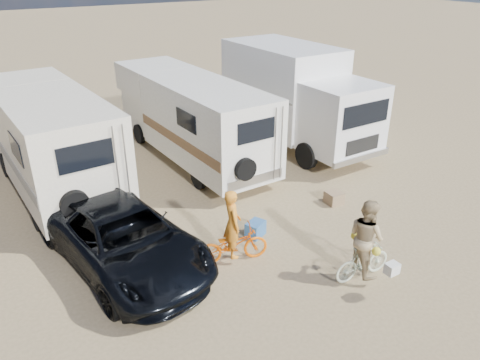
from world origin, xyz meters
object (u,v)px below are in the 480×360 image
rv_left (52,144)px  box_truck (298,98)px  rider_man (232,230)px  rider_woman (365,244)px  bike_man (233,245)px  bike_woman (363,261)px  crate (334,198)px  bike_parked (330,143)px  rv_main (191,119)px  dark_suv (123,238)px  cooler (256,229)px

rv_left → box_truck: 8.89m
rider_man → rider_woman: 3.03m
bike_man → rider_woman: rider_woman is taller
bike_woman → crate: bike_woman is taller
box_truck → bike_parked: size_ratio=3.94×
rv_main → dark_suv: (-4.29, -5.15, -0.73)m
rv_main → bike_man: rv_main is taller
rv_main → bike_man: bearing=-109.9°
rider_woman → rider_man: bearing=51.0°
rider_man → rv_left: bearing=39.9°
rv_main → bike_woman: (0.15, -8.48, -1.02)m
dark_suv → bike_man: size_ratio=3.06×
bike_woman → rv_main: bearing=5.8°
dark_suv → crate: size_ratio=11.45×
rv_main → bike_woman: bearing=-91.2°
rider_man → rider_woman: bearing=-118.0°
cooler → bike_man: bearing=-174.0°
box_truck → bike_man: bearing=-139.5°
box_truck → cooler: size_ratio=13.51×
rider_woman → bike_woman: bearing=0.0°
rider_woman → bike_man: bearing=51.0°
dark_suv → crate: dark_suv is taller
rider_man → crate: (4.07, 0.92, -0.68)m
rv_main → rv_left: 4.79m
cooler → bike_parked: bearing=5.9°
rv_main → bike_woman: size_ratio=5.46×
rv_main → dark_suv: 6.74m
crate → rv_left: bearing=142.7°
bike_man → crate: (4.07, 0.92, -0.27)m
rv_main → rv_left: rv_left is taller
rv_left → bike_parked: rv_left is taller
rv_main → box_truck: (4.08, -0.93, 0.39)m
dark_suv → rider_woman: size_ratio=2.89×
box_truck → dark_suv: (-8.37, -4.22, -1.12)m
bike_man → cooler: (1.08, 0.65, -0.25)m
rv_left → rider_woman: 9.60m
dark_suv → crate: bearing=-11.9°
dark_suv → cooler: 3.42m
bike_man → bike_parked: size_ratio=0.99×
rv_main → bike_man: size_ratio=4.67×
bike_woman → cooler: 2.97m
rider_man → rv_main: bearing=-2.0°
rv_left → rv_main: bearing=-0.6°
rv_main → dark_suv: rv_main is taller
rider_man → crate: 4.22m
dark_suv → rv_main: bearing=41.1°
rider_man → box_truck: bearing=-32.5°
rv_left → rider_man: 6.74m
bike_parked → box_truck: bearing=13.1°
bike_man → cooler: 1.28m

